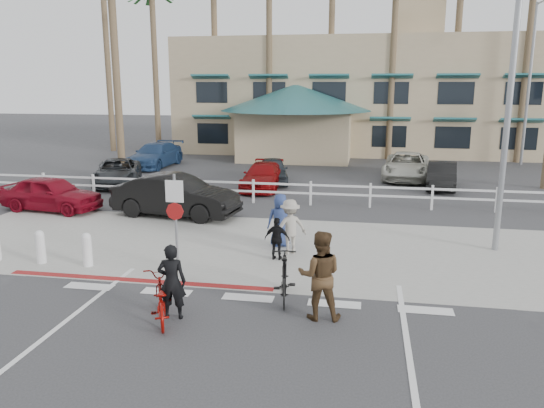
% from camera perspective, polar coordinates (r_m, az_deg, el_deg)
% --- Properties ---
extents(ground, '(140.00, 140.00, 0.00)m').
position_cam_1_polar(ground, '(12.01, -3.22, -11.19)').
color(ground, '#333335').
extents(bike_path, '(12.00, 16.00, 0.01)m').
position_cam_1_polar(bike_path, '(10.27, -5.89, -15.60)').
color(bike_path, '#333335').
rests_on(bike_path, ground).
extents(sidewalk_plaza, '(22.00, 7.00, 0.01)m').
position_cam_1_polar(sidewalk_plaza, '(16.14, 0.47, -4.77)').
color(sidewalk_plaza, gray).
rests_on(sidewalk_plaza, ground).
extents(cross_street, '(40.00, 5.00, 0.01)m').
position_cam_1_polar(cross_street, '(19.94, 2.41, -1.35)').
color(cross_street, '#333335').
rests_on(cross_street, ground).
extents(parking_lot, '(50.00, 16.00, 0.01)m').
position_cam_1_polar(parking_lot, '(29.19, 4.95, 3.15)').
color(parking_lot, '#333335').
rests_on(parking_lot, ground).
extents(curb_red, '(7.00, 0.25, 0.02)m').
position_cam_1_polar(curb_red, '(13.99, -14.22, -7.98)').
color(curb_red, maroon).
rests_on(curb_red, ground).
extents(rail_fence, '(29.40, 0.16, 1.00)m').
position_cam_1_polar(rail_fence, '(21.71, 4.45, 1.14)').
color(rail_fence, silver).
rests_on(rail_fence, ground).
extents(building, '(28.00, 16.00, 11.30)m').
position_cam_1_polar(building, '(41.68, 9.64, 13.70)').
color(building, tan).
rests_on(building, ground).
extents(sign_post, '(0.50, 0.10, 2.90)m').
position_cam_1_polar(sign_post, '(14.18, -10.31, -1.40)').
color(sign_post, gray).
rests_on(sign_post, ground).
extents(bollard_0, '(0.26, 0.26, 0.95)m').
position_cam_1_polar(bollard_0, '(15.31, -19.26, -4.66)').
color(bollard_0, silver).
rests_on(bollard_0, ground).
extents(bollard_1, '(0.26, 0.26, 0.95)m').
position_cam_1_polar(bollard_1, '(16.03, -23.65, -4.25)').
color(bollard_1, silver).
rests_on(bollard_1, ground).
extents(streetlight_0, '(0.60, 2.00, 9.00)m').
position_cam_1_polar(streetlight_0, '(16.64, 24.19, 10.40)').
color(streetlight_0, gray).
rests_on(streetlight_0, ground).
extents(streetlight_1, '(0.60, 2.00, 9.50)m').
position_cam_1_polar(streetlight_1, '(35.92, 25.90, 11.36)').
color(streetlight_1, gray).
rests_on(streetlight_1, ground).
extents(palm_0, '(4.00, 4.00, 15.00)m').
position_cam_1_polar(palm_0, '(41.19, -17.37, 15.91)').
color(palm_0, '#1D4D23').
rests_on(palm_0, ground).
extents(palm_1, '(4.00, 4.00, 13.00)m').
position_cam_1_polar(palm_1, '(38.57, -12.49, 14.93)').
color(palm_1, '#1D4D23').
rests_on(palm_1, ground).
extents(palm_2, '(4.00, 4.00, 16.00)m').
position_cam_1_polar(palm_2, '(38.29, -6.20, 17.42)').
color(palm_2, '#1D4D23').
rests_on(palm_2, ground).
extents(palm_3, '(4.00, 4.00, 14.00)m').
position_cam_1_polar(palm_3, '(36.33, -0.31, 16.16)').
color(palm_3, '#1D4D23').
rests_on(palm_3, ground).
extents(palm_4, '(4.00, 4.00, 15.00)m').
position_cam_1_polar(palm_4, '(36.85, 6.39, 16.82)').
color(palm_4, '#1D4D23').
rests_on(palm_4, ground).
extents(palm_5, '(4.00, 4.00, 13.00)m').
position_cam_1_polar(palm_5, '(35.73, 12.88, 15.11)').
color(palm_5, '#1D4D23').
rests_on(palm_5, ground).
extents(palm_6, '(4.00, 4.00, 17.00)m').
position_cam_1_polar(palm_6, '(37.24, 19.43, 17.70)').
color(palm_6, '#1D4D23').
rests_on(palm_6, ground).
extents(palm_7, '(4.00, 4.00, 14.00)m').
position_cam_1_polar(palm_7, '(36.95, 25.83, 14.88)').
color(palm_7, '#1D4D23').
rests_on(palm_7, ground).
extents(palm_10, '(4.00, 4.00, 12.00)m').
position_cam_1_polar(palm_10, '(28.61, -16.49, 14.55)').
color(palm_10, '#1D4D23').
rests_on(palm_10, ground).
extents(bike_red, '(1.32, 1.93, 0.96)m').
position_cam_1_polar(bike_red, '(11.54, -11.95, -9.91)').
color(bike_red, '#780804').
rests_on(bike_red, ground).
extents(rider_red, '(0.65, 0.48, 1.64)m').
position_cam_1_polar(rider_red, '(11.44, -10.73, -8.22)').
color(rider_red, black).
rests_on(rider_red, ground).
extents(bike_black, '(0.79, 1.93, 1.13)m').
position_cam_1_polar(bike_black, '(12.26, 1.35, -7.82)').
color(bike_black, black).
rests_on(bike_black, ground).
extents(rider_black, '(1.00, 0.81, 1.93)m').
position_cam_1_polar(rider_black, '(11.24, 5.17, -7.64)').
color(rider_black, '#45301B').
rests_on(rider_black, ground).
extents(pedestrian_a, '(1.21, 1.03, 1.62)m').
position_cam_1_polar(pedestrian_a, '(15.46, 1.94, -2.46)').
color(pedestrian_a, gray).
rests_on(pedestrian_a, ground).
extents(pedestrian_child, '(0.74, 0.34, 1.23)m').
position_cam_1_polar(pedestrian_child, '(14.94, 0.55, -3.78)').
color(pedestrian_child, black).
rests_on(pedestrian_child, ground).
extents(pedestrian_b, '(0.90, 0.69, 1.64)m').
position_cam_1_polar(pedestrian_b, '(16.13, 0.92, -1.76)').
color(pedestrian_b, navy).
rests_on(pedestrian_b, ground).
extents(car_white_sedan, '(4.96, 2.35, 1.57)m').
position_cam_1_polar(car_white_sedan, '(20.14, -10.31, 0.88)').
color(car_white_sedan, black).
rests_on(car_white_sedan, ground).
extents(car_red_compact, '(4.19, 2.12, 1.37)m').
position_cam_1_polar(car_red_compact, '(22.47, -22.66, 1.05)').
color(car_red_compact, maroon).
rests_on(car_red_compact, ground).
extents(lot_car_0, '(3.56, 4.98, 1.26)m').
position_cam_1_polar(lot_car_0, '(27.19, -16.29, 3.31)').
color(lot_car_0, black).
rests_on(lot_car_0, ground).
extents(lot_car_1, '(1.76, 4.18, 1.20)m').
position_cam_1_polar(lot_car_1, '(25.12, -1.00, 3.01)').
color(lot_car_1, '#790507').
rests_on(lot_car_1, ground).
extents(lot_car_2, '(2.17, 3.90, 1.25)m').
position_cam_1_polar(lot_car_2, '(26.66, 0.05, 3.63)').
color(lot_car_2, '#20272D').
rests_on(lot_car_2, ground).
extents(lot_car_3, '(1.79, 3.90, 1.24)m').
position_cam_1_polar(lot_car_3, '(26.47, 17.78, 2.93)').
color(lot_car_3, black).
rests_on(lot_car_3, ground).
extents(lot_car_4, '(2.26, 5.01, 1.42)m').
position_cam_1_polar(lot_car_4, '(32.55, -12.45, 5.16)').
color(lot_car_4, navy).
rests_on(lot_car_4, ground).
extents(lot_car_5, '(2.80, 5.18, 1.38)m').
position_cam_1_polar(lot_car_5, '(28.58, 14.27, 3.99)').
color(lot_car_5, beige).
rests_on(lot_car_5, ground).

